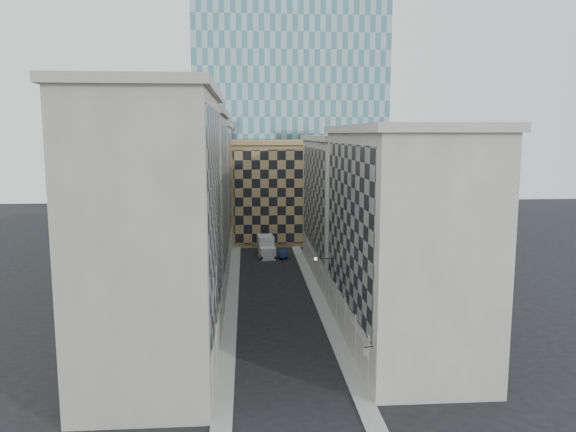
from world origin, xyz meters
name	(u,v)px	position (x,y,z in m)	size (l,w,h in m)	color
ground	(297,423)	(0.00, 0.00, 0.00)	(260.00, 260.00, 0.00)	black
sidewalk_west	(232,299)	(-5.25, 30.00, 0.07)	(1.50, 100.00, 0.15)	gray
sidewalk_east	(318,297)	(5.25, 30.00, 0.07)	(1.50, 100.00, 0.15)	gray
bldg_left_a	(158,230)	(-10.88, 11.00, 11.82)	(10.80, 22.80, 23.70)	#9C968C
bldg_left_b	(186,204)	(-10.88, 33.00, 11.32)	(10.80, 22.80, 22.70)	gray
bldg_left_c	(200,191)	(-10.88, 55.00, 10.83)	(10.80, 22.80, 21.70)	#9C968C
bldg_right_a	(398,236)	(10.88, 15.00, 10.32)	(10.80, 26.80, 20.70)	#A8A49A
bldg_right_b	(347,205)	(10.89, 42.00, 9.85)	(10.80, 28.80, 19.70)	#A8A49A
tan_block	(275,191)	(2.00, 67.90, 9.44)	(16.80, 14.80, 18.80)	#A48057
church_tower	(262,100)	(0.00, 82.00, 26.95)	(7.20, 7.20, 51.50)	#292520
flagpoles_left	(215,289)	(-5.90, 6.00, 8.00)	(0.10, 6.33, 2.33)	gray
bracket_lamp	(317,259)	(4.38, 24.00, 6.20)	(1.98, 0.36, 0.36)	black
box_truck	(266,248)	(-0.25, 53.71, 1.46)	(2.98, 6.28, 3.35)	silver
dark_car	(282,253)	(2.37, 52.84, 0.67)	(1.42, 4.08, 1.35)	#0F1A37
shop_sign	(366,351)	(5.42, 3.00, 3.84)	(0.75, 0.65, 0.74)	black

